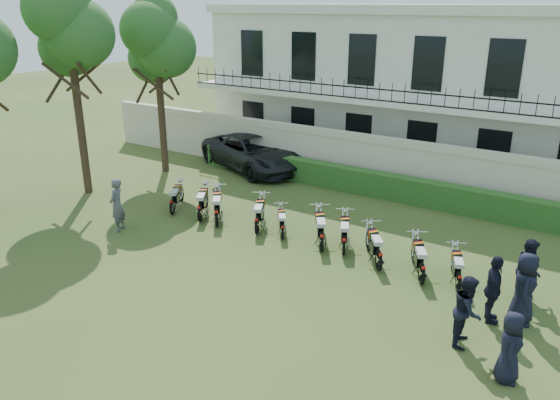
% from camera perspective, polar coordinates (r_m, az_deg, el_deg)
% --- Properties ---
extents(ground, '(100.00, 100.00, 0.00)m').
position_cam_1_polar(ground, '(17.25, -2.19, -5.76)').
color(ground, '#2F4A1D').
rests_on(ground, ground).
extents(perimeter_wall, '(30.00, 0.35, 2.30)m').
position_cam_1_polar(perimeter_wall, '(23.38, 9.28, 4.03)').
color(perimeter_wall, beige).
rests_on(perimeter_wall, ground).
extents(hedge, '(18.00, 0.60, 1.00)m').
position_cam_1_polar(hedge, '(22.50, 10.64, 1.52)').
color(hedge, '#214B1A').
rests_on(hedge, ground).
extents(building, '(20.40, 9.60, 7.40)m').
position_cam_1_polar(building, '(28.32, 14.72, 11.66)').
color(building, white).
rests_on(building, ground).
extents(tree_west_mid, '(3.40, 3.20, 8.82)m').
position_cam_1_polar(tree_west_mid, '(23.03, -21.24, 16.65)').
color(tree_west_mid, '#473323').
rests_on(tree_west_mid, ground).
extents(tree_west_near, '(3.40, 3.20, 7.90)m').
position_cam_1_polar(tree_west_near, '(25.27, -12.76, 15.87)').
color(tree_west_near, '#473323').
rests_on(tree_west_near, ground).
extents(motorcycle_0, '(1.03, 1.73, 1.05)m').
position_cam_1_polar(motorcycle_0, '(20.58, -11.20, -0.31)').
color(motorcycle_0, black).
rests_on(motorcycle_0, ground).
extents(motorcycle_1, '(1.18, 1.81, 1.13)m').
position_cam_1_polar(motorcycle_1, '(19.75, -8.39, -0.91)').
color(motorcycle_1, black).
rests_on(motorcycle_1, ground).
extents(motorcycle_2, '(1.37, 1.75, 1.16)m').
position_cam_1_polar(motorcycle_2, '(19.23, -6.64, -1.36)').
color(motorcycle_2, black).
rests_on(motorcycle_2, ground).
extents(motorcycle_3, '(1.05, 1.83, 1.10)m').
position_cam_1_polar(motorcycle_3, '(18.50, -2.42, -2.20)').
color(motorcycle_3, black).
rests_on(motorcycle_3, ground).
extents(motorcycle_4, '(1.07, 1.41, 0.92)m').
position_cam_1_polar(motorcycle_4, '(18.13, 0.26, -2.94)').
color(motorcycle_4, black).
rests_on(motorcycle_4, ground).
extents(motorcycle_5, '(1.23, 1.81, 1.14)m').
position_cam_1_polar(motorcycle_5, '(17.25, 4.37, -3.88)').
color(motorcycle_5, black).
rests_on(motorcycle_5, ground).
extents(motorcycle_6, '(1.01, 1.85, 1.10)m').
position_cam_1_polar(motorcycle_6, '(17.10, 6.71, -4.26)').
color(motorcycle_6, black).
rests_on(motorcycle_6, ground).
extents(motorcycle_7, '(1.28, 1.66, 1.09)m').
position_cam_1_polar(motorcycle_7, '(16.31, 10.31, -5.72)').
color(motorcycle_7, black).
rests_on(motorcycle_7, ground).
extents(motorcycle_8, '(1.07, 1.80, 1.09)m').
position_cam_1_polar(motorcycle_8, '(15.80, 14.64, -6.95)').
color(motorcycle_8, black).
rests_on(motorcycle_8, ground).
extents(motorcycle_9, '(0.85, 1.73, 1.00)m').
position_cam_1_polar(motorcycle_9, '(15.68, 18.20, -7.73)').
color(motorcycle_9, black).
rests_on(motorcycle_9, ground).
extents(suv, '(6.42, 4.52, 1.63)m').
position_cam_1_polar(suv, '(25.88, -2.82, 4.99)').
color(suv, black).
rests_on(suv, ground).
extents(inspector, '(0.69, 0.81, 1.88)m').
position_cam_1_polar(inspector, '(19.52, -16.67, -0.51)').
color(inspector, '#5C5D61').
rests_on(inspector, ground).
extents(officer_0, '(0.67, 0.88, 1.60)m').
position_cam_1_polar(officer_0, '(12.54, 22.91, -14.00)').
color(officer_0, black).
rests_on(officer_0, ground).
extents(officer_1, '(0.75, 0.91, 1.71)m').
position_cam_1_polar(officer_1, '(13.40, 19.01, -10.87)').
color(officer_1, black).
rests_on(officer_1, ground).
extents(officer_2, '(0.74, 1.12, 1.77)m').
position_cam_1_polar(officer_2, '(14.44, 21.38, -8.72)').
color(officer_2, black).
rests_on(officer_2, ground).
extents(officer_3, '(0.75, 1.01, 1.86)m').
position_cam_1_polar(officer_3, '(14.68, 24.16, -8.44)').
color(officer_3, black).
rests_on(officer_3, ground).
extents(officer_4, '(0.65, 0.83, 1.69)m').
position_cam_1_polar(officer_4, '(15.94, 24.56, -6.58)').
color(officer_4, black).
rests_on(officer_4, ground).
extents(officer_5, '(0.72, 1.08, 1.70)m').
position_cam_1_polar(officer_5, '(15.92, 24.42, -6.58)').
color(officer_5, black).
rests_on(officer_5, ground).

